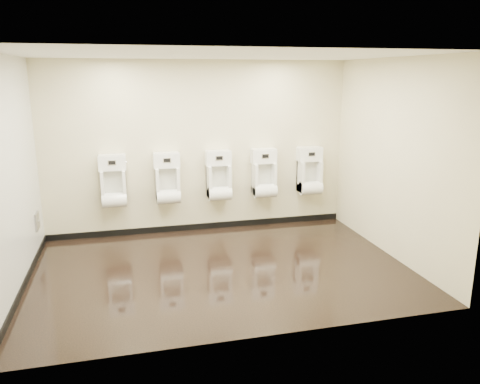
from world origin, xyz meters
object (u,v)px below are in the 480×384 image
Objects in this scene: access_panel at (37,221)px; urinal_0 at (114,185)px; urinal_1 at (168,182)px; urinal_2 at (219,179)px; urinal_4 at (310,174)px; urinal_3 at (264,177)px.

access_panel is 1.23m from urinal_0.
access_panel is 0.31× the size of urinal_1.
urinal_2 is 1.61m from urinal_4.
access_panel is 0.31× the size of urinal_4.
urinal_4 reaches higher than access_panel.
urinal_1 is (0.84, 0.00, 0.00)m from urinal_0.
urinal_2 is (1.68, 0.00, 0.00)m from urinal_0.
urinal_3 and urinal_4 have the same top height.
urinal_1 is at bearing 11.89° from access_panel.
access_panel is 0.31× the size of urinal_0.
urinal_4 is (3.29, 0.00, 0.00)m from urinal_0.
access_panel is 2.01m from urinal_1.
urinal_0 is at bearing 180.00° from urinal_2.
urinal_2 is (2.78, 0.41, 0.39)m from access_panel.
urinal_2 is 0.78m from urinal_3.
urinal_4 is at bearing 0.00° from urinal_1.
urinal_0 is 3.29m from urinal_4.
urinal_2 and urinal_3 have the same top height.
urinal_0 is 1.00× the size of urinal_3.
urinal_3 reaches higher than access_panel.
urinal_3 is (3.56, 0.41, 0.39)m from access_panel.
urinal_0 reaches higher than access_panel.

